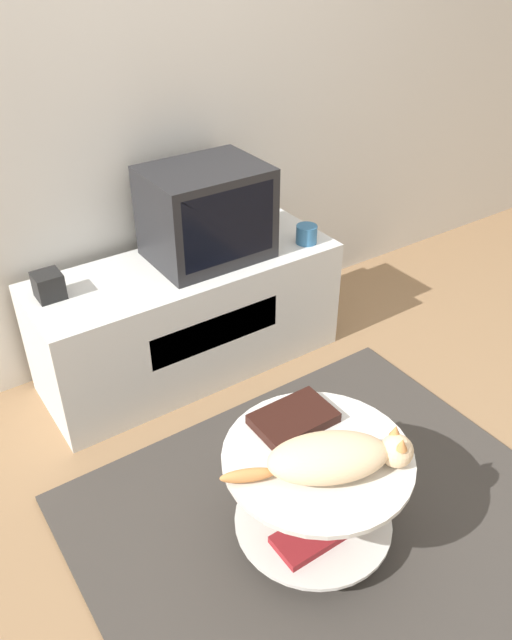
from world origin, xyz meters
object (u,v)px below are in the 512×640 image
dvd_box (293,419)px  cat (334,457)px  tv (206,213)px  speaker (49,286)px

dvd_box → cat: bearing=-96.6°
tv → dvd_box: 1.05m
dvd_box → cat: size_ratio=0.48×
dvd_box → speaker: bearing=113.7°
tv → speaker: size_ratio=4.69×
speaker → cat: (0.42, -1.26, -0.12)m
speaker → cat: size_ratio=0.19×
tv → speaker: (-0.70, 0.05, -0.15)m
tv → cat: (-0.28, -1.21, -0.27)m
tv → dvd_box: tv is taller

